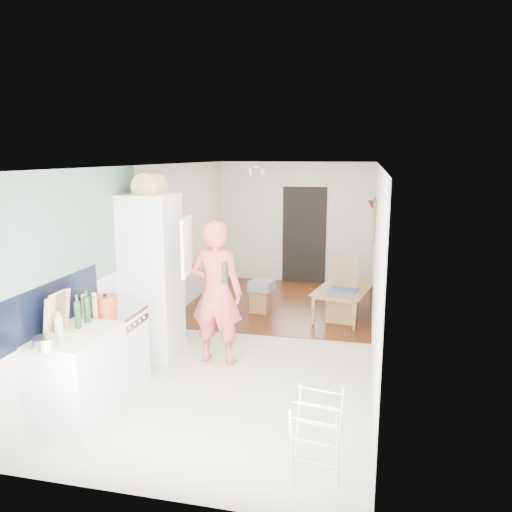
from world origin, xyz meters
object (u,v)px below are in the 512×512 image
at_px(person, 216,280).
at_px(dining_chair, 343,290).
at_px(drying_rack, 317,438).
at_px(dining_table, 346,304).
at_px(stool, 261,301).

height_order(person, dining_chair, person).
relative_size(person, drying_rack, 2.96).
distance_m(person, dining_table, 2.85).
bearing_deg(stool, dining_table, 3.70).
height_order(person, stool, person).
xyz_separation_m(dining_chair, stool, (-1.37, 0.15, -0.32)).
distance_m(person, dining_chair, 2.56).
distance_m(dining_table, dining_chair, 0.39).
height_order(dining_chair, stool, dining_chair).
height_order(person, drying_rack, person).
bearing_deg(person, dining_chair, -124.13).
bearing_deg(dining_table, stool, 105.40).
bearing_deg(drying_rack, dining_table, 98.87).
bearing_deg(dining_chair, person, -117.66).
relative_size(person, dining_table, 1.81).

